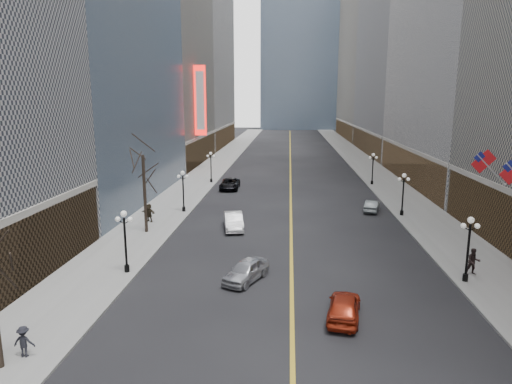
# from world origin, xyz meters

# --- Properties ---
(sidewalk_east) EXTENTS (6.00, 230.00, 0.15)m
(sidewalk_east) POSITION_xyz_m (14.00, 70.00, 0.07)
(sidewalk_east) COLOR gray
(sidewalk_east) RESTS_ON ground
(sidewalk_west) EXTENTS (6.00, 230.00, 0.15)m
(sidewalk_west) POSITION_xyz_m (-14.00, 70.00, 0.07)
(sidewalk_west) COLOR gray
(sidewalk_west) RESTS_ON ground
(lane_line) EXTENTS (0.25, 200.00, 0.02)m
(lane_line) POSITION_xyz_m (0.00, 80.00, 0.01)
(lane_line) COLOR gold
(lane_line) RESTS_ON ground
(bldg_east_c) EXTENTS (26.60, 40.60, 48.80)m
(bldg_east_c) POSITION_xyz_m (29.88, 106.00, 24.18)
(bldg_east_c) COLOR #98989B
(bldg_east_c) RESTS_ON ground
(bldg_east_d) EXTENTS (26.60, 46.60, 62.80)m
(bldg_east_d) POSITION_xyz_m (29.90, 149.00, 31.17)
(bldg_east_d) COLOR gray
(bldg_east_d) RESTS_ON ground
(bldg_west_c) EXTENTS (26.60, 30.60, 50.80)m
(bldg_west_c) POSITION_xyz_m (-29.88, 87.00, 25.19)
(bldg_west_c) COLOR gray
(bldg_west_c) RESTS_ON ground
(bldg_west_d) EXTENTS (26.60, 38.60, 72.80)m
(bldg_west_d) POSITION_xyz_m (-29.92, 121.00, 36.17)
(bldg_west_d) COLOR silver
(bldg_west_d) RESTS_ON ground
(streetlamp_east_1) EXTENTS (1.26, 0.44, 4.52)m
(streetlamp_east_1) POSITION_xyz_m (11.80, 30.00, 2.90)
(streetlamp_east_1) COLOR black
(streetlamp_east_1) RESTS_ON sidewalk_east
(streetlamp_east_2) EXTENTS (1.26, 0.44, 4.52)m
(streetlamp_east_2) POSITION_xyz_m (11.80, 48.00, 2.90)
(streetlamp_east_2) COLOR black
(streetlamp_east_2) RESTS_ON sidewalk_east
(streetlamp_east_3) EXTENTS (1.26, 0.44, 4.52)m
(streetlamp_east_3) POSITION_xyz_m (11.80, 66.00, 2.90)
(streetlamp_east_3) COLOR black
(streetlamp_east_3) RESTS_ON sidewalk_east
(streetlamp_west_1) EXTENTS (1.26, 0.44, 4.52)m
(streetlamp_west_1) POSITION_xyz_m (-11.80, 30.00, 2.90)
(streetlamp_west_1) COLOR black
(streetlamp_west_1) RESTS_ON sidewalk_west
(streetlamp_west_2) EXTENTS (1.26, 0.44, 4.52)m
(streetlamp_west_2) POSITION_xyz_m (-11.80, 48.00, 2.90)
(streetlamp_west_2) COLOR black
(streetlamp_west_2) RESTS_ON sidewalk_west
(streetlamp_west_3) EXTENTS (1.26, 0.44, 4.52)m
(streetlamp_west_3) POSITION_xyz_m (-11.80, 66.00, 2.90)
(streetlamp_west_3) COLOR black
(streetlamp_west_3) RESTS_ON sidewalk_west
(flag_5) EXTENTS (2.87, 0.12, 2.87)m
(flag_5) POSITION_xyz_m (15.31, 37.00, 7.29)
(flag_5) COLOR #B2B2B7
(flag_5) RESTS_ON ground
(theatre_marquee) EXTENTS (2.00, 0.55, 12.00)m
(theatre_marquee) POSITION_xyz_m (-15.88, 80.00, 12.00)
(theatre_marquee) COLOR red
(theatre_marquee) RESTS_ON ground
(tree_west_far) EXTENTS (3.60, 3.60, 7.92)m
(tree_west_far) POSITION_xyz_m (-13.50, 40.00, 6.24)
(tree_west_far) COLOR #2D231C
(tree_west_far) RESTS_ON sidewalk_west
(car_nb_near) EXTENTS (3.42, 4.68, 1.48)m
(car_nb_near) POSITION_xyz_m (-3.14, 29.34, 0.74)
(car_nb_near) COLOR #AEAFB6
(car_nb_near) RESTS_ON ground
(car_nb_mid) EXTENTS (2.53, 5.07, 1.60)m
(car_nb_mid) POSITION_xyz_m (-5.53, 41.91, 0.80)
(car_nb_mid) COLOR silver
(car_nb_mid) RESTS_ON ground
(car_nb_far) EXTENTS (2.59, 5.47, 1.51)m
(car_nb_far) POSITION_xyz_m (-8.43, 61.50, 0.76)
(car_nb_far) COLOR black
(car_nb_far) RESTS_ON ground
(car_sb_mid) EXTENTS (2.52, 4.65, 1.50)m
(car_sb_mid) POSITION_xyz_m (2.94, 24.21, 0.75)
(car_sb_mid) COLOR maroon
(car_sb_mid) RESTS_ON ground
(car_sb_far) EXTENTS (2.43, 4.22, 1.31)m
(car_sb_far) POSITION_xyz_m (9.00, 49.94, 0.66)
(car_sb_far) COLOR #515759
(car_sb_far) RESTS_ON ground
(ped_east_walk) EXTENTS (0.95, 0.55, 1.90)m
(ped_east_walk) POSITION_xyz_m (12.77, 31.29, 1.10)
(ped_east_walk) COLOR black
(ped_east_walk) RESTS_ON sidewalk_east
(ped_west_walk) EXTENTS (1.02, 0.46, 1.56)m
(ped_west_walk) POSITION_xyz_m (-12.87, 18.92, 0.93)
(ped_west_walk) COLOR black
(ped_west_walk) RESTS_ON sidewalk_west
(ped_west_far) EXTENTS (1.76, 1.14, 1.84)m
(ped_west_far) POSITION_xyz_m (-14.30, 43.51, 1.07)
(ped_west_far) COLOR black
(ped_west_far) RESTS_ON sidewalk_west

